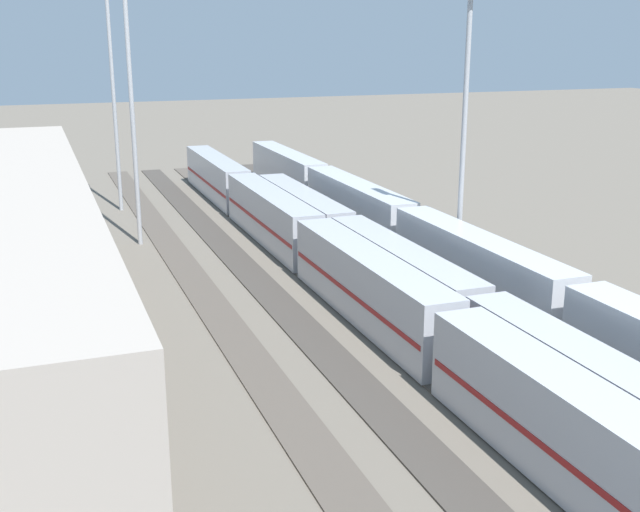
{
  "coord_description": "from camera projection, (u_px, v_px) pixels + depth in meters",
  "views": [
    {
      "loc": [
        -51.24,
        21.96,
        20.22
      ],
      "look_at": [
        7.52,
        0.3,
        2.5
      ],
      "focal_mm": 44.14,
      "sensor_mm": 36.0,
      "label": 1
    }
  ],
  "objects": [
    {
      "name": "light_mast_3",
      "position": [
        128.0,
        54.0,
        73.44
      ],
      "size": [
        2.8,
        0.7,
        29.24
      ],
      "color": "#9EA0A5",
      "rests_on": "ground_plane"
    },
    {
      "name": "track_bed_3",
      "position": [
        295.0,
        320.0,
        57.39
      ],
      "size": [
        140.0,
        2.8,
        0.12
      ],
      "primitive_type": "cube",
      "color": "#3D3833",
      "rests_on": "ground_plane"
    },
    {
      "name": "track_bed_4",
      "position": [
        228.0,
        329.0,
        55.73
      ],
      "size": [
        140.0,
        2.8,
        0.12
      ],
      "primitive_type": "cube",
      "color": "#4C443D",
      "rests_on": "ground_plane"
    },
    {
      "name": "light_mast_1",
      "position": [
        111.0,
        54.0,
        88.66
      ],
      "size": [
        2.8,
        0.7,
        28.55
      ],
      "color": "#9EA0A5",
      "rests_on": "ground_plane"
    },
    {
      "name": "train_on_track_2",
      "position": [
        368.0,
        287.0,
        56.84
      ],
      "size": [
        119.8,
        3.06,
        5.0
      ],
      "color": "#A8AAB2",
      "rests_on": "ground_plane"
    },
    {
      "name": "light_mast_0",
      "position": [
        466.0,
        84.0,
        64.88
      ],
      "size": [
        2.8,
        0.7,
        25.17
      ],
      "color": "#9EA0A5",
      "rests_on": "ground_plane"
    },
    {
      "name": "track_bed_2",
      "position": [
        358.0,
        312.0,
        59.06
      ],
      "size": [
        140.0,
        2.8,
        0.12
      ],
      "primitive_type": "cube",
      "color": "#4C443D",
      "rests_on": "ground_plane"
    },
    {
      "name": "track_bed_0",
      "position": [
        474.0,
        297.0,
        62.39
      ],
      "size": [
        140.0,
        2.8,
        0.12
      ],
      "primitive_type": "cube",
      "color": "#3D3833",
      "rests_on": "ground_plane"
    },
    {
      "name": "track_bed_1",
      "position": [
        418.0,
        305.0,
        60.72
      ],
      "size": [
        140.0,
        2.8,
        0.12
      ],
      "primitive_type": "cube",
      "color": "#3D3833",
      "rests_on": "ground_plane"
    },
    {
      "name": "train_on_track_1",
      "position": [
        479.0,
        318.0,
        52.26
      ],
      "size": [
        95.6,
        3.0,
        3.8
      ],
      "color": "#A8AAB2",
      "rests_on": "ground_plane"
    },
    {
      "name": "train_on_track_0",
      "position": [
        477.0,
        267.0,
        61.56
      ],
      "size": [
        119.8,
        3.0,
        5.0
      ],
      "color": "#B7BABF",
      "rests_on": "ground_plane"
    },
    {
      "name": "ground_plane",
      "position": [
        358.0,
        313.0,
        59.07
      ],
      "size": [
        400.0,
        400.0,
        0.0
      ],
      "primitive_type": "plane",
      "color": "#60594F"
    }
  ]
}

